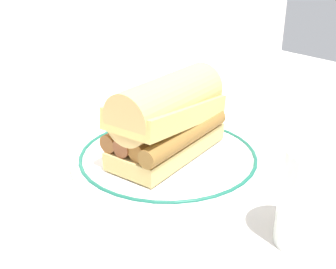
% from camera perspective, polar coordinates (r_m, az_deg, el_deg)
% --- Properties ---
extents(ground_plane, '(1.50, 1.50, 0.00)m').
position_cam_1_polar(ground_plane, '(0.60, 2.13, -4.65)').
color(ground_plane, beige).
extents(plate, '(0.29, 0.29, 0.01)m').
position_cam_1_polar(plate, '(0.62, 0.00, -3.15)').
color(plate, white).
rests_on(plate, ground_plane).
extents(sausage_sandwich, '(0.21, 0.15, 0.12)m').
position_cam_1_polar(sausage_sandwich, '(0.59, 0.00, 2.48)').
color(sausage_sandwich, tan).
rests_on(sausage_sandwich, plate).
extents(drinking_glass, '(0.07, 0.07, 0.11)m').
position_cam_1_polar(drinking_glass, '(0.46, 19.55, -9.18)').
color(drinking_glass, silver).
rests_on(drinking_glass, ground_plane).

